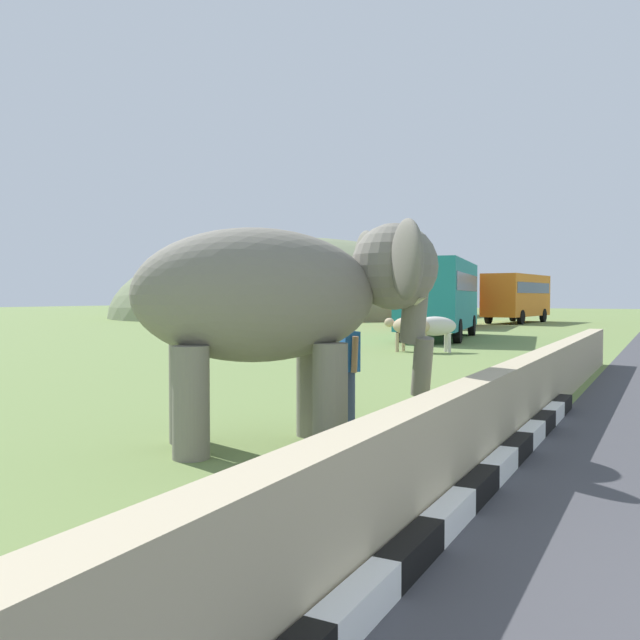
# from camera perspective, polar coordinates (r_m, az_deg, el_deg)

# --- Properties ---
(striped_curb) EXTENTS (16.20, 0.20, 0.24)m
(striped_curb) POSITION_cam_1_polar(r_m,az_deg,el_deg) (4.57, 5.69, -21.01)
(striped_curb) COLOR white
(striped_curb) RESTS_ON ground_plane
(barrier_parapet) EXTENTS (28.00, 0.36, 1.00)m
(barrier_parapet) POSITION_cam_1_polar(r_m,az_deg,el_deg) (6.67, 11.00, -10.19)
(barrier_parapet) COLOR tan
(barrier_parapet) RESTS_ON ground_plane
(elephant) EXTENTS (3.79, 3.87, 2.89)m
(elephant) POSITION_cam_1_polar(r_m,az_deg,el_deg) (8.57, -3.06, 1.83)
(elephant) COLOR slate
(elephant) RESTS_ON ground_plane
(person_handler) EXTENTS (0.49, 0.55, 1.66)m
(person_handler) POSITION_cam_1_polar(r_m,az_deg,el_deg) (9.81, 2.33, -3.72)
(person_handler) COLOR navy
(person_handler) RESTS_ON ground_plane
(bus_teal) EXTENTS (9.18, 3.90, 3.50)m
(bus_teal) POSITION_cam_1_polar(r_m,az_deg,el_deg) (30.84, 10.17, 2.29)
(bus_teal) COLOR teal
(bus_teal) RESTS_ON ground_plane
(bus_red) EXTENTS (8.22, 3.34, 3.50)m
(bus_red) POSITION_cam_1_polar(r_m,az_deg,el_deg) (43.35, 10.68, 2.19)
(bus_red) COLOR #B21E1E
(bus_red) RESTS_ON ground_plane
(bus_orange) EXTENTS (8.69, 3.39, 3.50)m
(bus_orange) POSITION_cam_1_polar(r_m,az_deg,el_deg) (50.86, 16.43, 2.11)
(bus_orange) COLOR orange
(bus_orange) RESTS_ON ground_plane
(cow_near) EXTENTS (0.99, 1.93, 1.23)m
(cow_near) POSITION_cam_1_polar(r_m,az_deg,el_deg) (23.13, 7.66, -0.58)
(cow_near) COLOR tan
(cow_near) RESTS_ON ground_plane
(cow_mid) EXTENTS (1.44, 1.78, 1.23)m
(cow_mid) POSITION_cam_1_polar(r_m,az_deg,el_deg) (23.22, 9.66, -0.58)
(cow_mid) COLOR beige
(cow_mid) RESTS_ON ground_plane
(hill_east) EXTENTS (42.12, 33.70, 15.49)m
(hill_east) POSITION_cam_1_polar(r_m,az_deg,el_deg) (67.87, -1.36, 0.39)
(hill_east) COLOR #6C7756
(hill_east) RESTS_ON ground_plane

